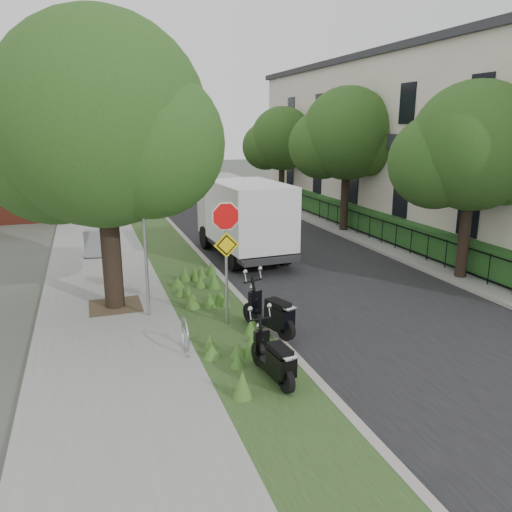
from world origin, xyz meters
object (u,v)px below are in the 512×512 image
Objects in this scene: utility_cabinet at (95,244)px; box_truck at (244,216)px; scooter_far at (273,317)px; sign_assembly at (226,238)px; scooter_near at (276,364)px.

box_truck is at bearing -15.38° from utility_cabinet.
utility_cabinet reaches higher than scooter_far.
scooter_far is 9.68m from utility_cabinet.
box_truck is (2.49, 6.41, -0.69)m from sign_assembly.
scooter_far is at bearing 70.46° from scooter_near.
box_truck is at bearing 68.74° from sign_assembly.
sign_assembly reaches higher than box_truck.
sign_assembly is at bearing -111.26° from box_truck.
scooter_far is 1.73× the size of utility_cabinet.
scooter_near is 1.65× the size of utility_cabinet.
scooter_near is at bearing -104.08° from box_truck.
utility_cabinet is (-5.46, 1.50, -1.02)m from box_truck.
utility_cabinet is (-3.83, 8.89, 0.07)m from scooter_far.
scooter_near is 2.31m from scooter_far.
sign_assembly is at bearing 91.69° from scooter_near.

